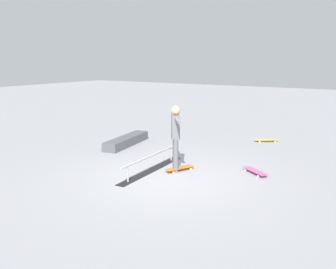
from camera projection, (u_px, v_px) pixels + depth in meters
The scene contains 7 objects.
ground_plane at pixel (167, 178), 8.90m from camera, with size 60.00×60.00×0.00m, color #9E9EA3.
grind_rail at pixel (152, 163), 9.44m from camera, with size 2.81×0.40×0.42m.
skate_ledge at pixel (127, 141), 12.23m from camera, with size 2.30×0.47×0.28m, color #595960.
skater_main at pixel (176, 134), 9.21m from camera, with size 1.11×0.91×1.68m.
skateboard_main at pixel (180, 168), 9.43m from camera, with size 0.81×0.50×0.09m.
loose_skateboard_yellow at pixel (266, 140), 12.71m from camera, with size 0.64×0.76×0.09m.
loose_skateboard_pink at pixel (255, 171), 9.17m from camera, with size 0.62×0.77×0.09m.
Camera 1 is at (7.17, 4.57, 2.82)m, focal length 39.32 mm.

